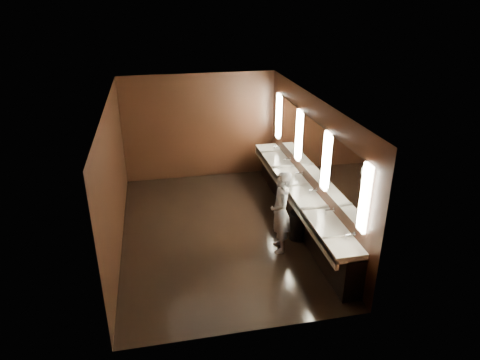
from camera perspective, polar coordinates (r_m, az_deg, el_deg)
name	(u,v)px	position (r m, az deg, el deg)	size (l,w,h in m)	color
floor	(218,231)	(9.22, -2.91, -6.75)	(6.00, 6.00, 0.00)	black
ceiling	(215,102)	(8.15, -3.33, 10.39)	(4.00, 6.00, 0.02)	#2D2D2B
wall_back	(200,127)	(11.39, -5.42, 7.05)	(4.00, 0.02, 2.80)	black
wall_front	(250,253)	(5.98, 1.32, -9.76)	(4.00, 0.02, 2.80)	black
wall_left	(114,179)	(8.56, -16.46, 0.18)	(0.02, 6.00, 2.80)	black
wall_right	(311,163)	(9.07, 9.49, 2.25)	(0.02, 6.00, 2.80)	black
sink_counter	(299,202)	(9.37, 7.93, -2.97)	(0.55, 5.40, 1.01)	black
mirror_band	(312,147)	(8.94, 9.52, 4.32)	(0.06, 5.03, 1.15)	white
person	(281,212)	(8.24, 5.45, -4.30)	(0.60, 0.39, 1.65)	#8FAED5
trash_bin	(298,226)	(8.90, 7.80, -6.03)	(0.38, 0.38, 0.59)	black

